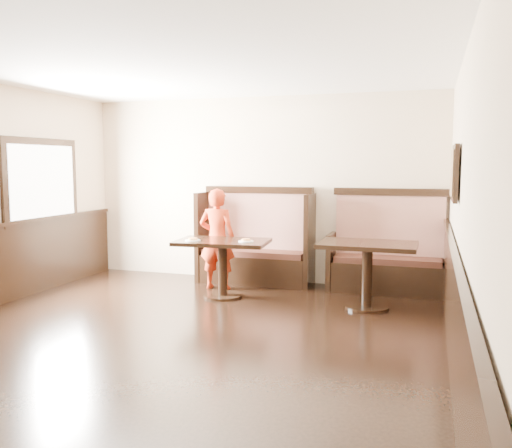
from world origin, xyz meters
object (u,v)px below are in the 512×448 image
at_px(table_main, 222,253).
at_px(booth_main, 256,248).
at_px(child, 217,239).
at_px(booth_neighbor, 388,258).
at_px(table_neighbor, 367,259).

bearing_deg(table_main, booth_main, 76.82).
distance_m(booth_main, child, 0.73).
xyz_separation_m(booth_neighbor, table_main, (-2.09, -1.02, 0.11)).
bearing_deg(child, table_main, 116.63).
xyz_separation_m(booth_main, child, (-0.40, -0.58, 0.20)).
xyz_separation_m(booth_neighbor, table_neighbor, (-0.18, -1.00, 0.14)).
relative_size(booth_neighbor, child, 1.14).
bearing_deg(booth_neighbor, child, -166.11).
bearing_deg(booth_neighbor, table_neighbor, -100.04).
xyz_separation_m(table_main, table_neighbor, (1.92, 0.02, 0.02)).
height_order(booth_main, booth_neighbor, same).
relative_size(booth_main, table_main, 1.37).
bearing_deg(table_main, table_neighbor, -4.67).
distance_m(booth_main, table_neighbor, 2.04).
height_order(booth_main, table_main, booth_main).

